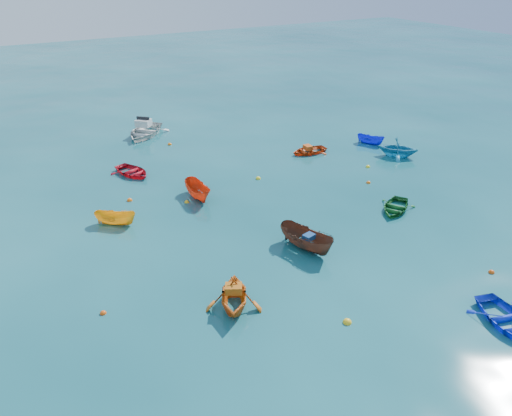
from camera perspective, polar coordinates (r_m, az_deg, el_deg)
ground at (r=26.93m, az=5.26°, el=-4.99°), size 160.00×160.00×0.00m
sampan_brown_mid at (r=27.19m, az=5.73°, el=-4.69°), size 2.20×3.73×1.36m
dinghy_blue_se at (r=24.57m, az=26.74°, el=-11.83°), size 3.30×3.99×0.72m
dinghy_orange_w at (r=23.03m, az=-2.52°, el=-11.22°), size 3.68×3.85×1.57m
sampan_yellow_mid at (r=30.56m, az=-15.68°, el=-1.80°), size 2.60×2.31×0.98m
dinghy_green_e at (r=32.20m, az=15.57°, el=-0.24°), size 3.67×3.42×0.62m
dinghy_cyan_se at (r=40.94m, az=15.79°, el=5.70°), size 3.99×4.01×1.60m
sampan_orange_n at (r=32.78m, az=-6.60°, el=1.14°), size 1.29×3.14×1.20m
dinghy_red_ne at (r=40.34m, az=6.04°, el=6.28°), size 3.05×2.23×0.62m
sampan_blue_far at (r=43.19m, az=12.90°, el=7.17°), size 1.90×2.47×0.90m
dinghy_red_far at (r=37.16m, az=-13.91°, el=3.74°), size 3.22×3.81×0.67m
motorboat_white at (r=45.23m, az=-12.59°, el=8.11°), size 5.70×5.77×1.58m
tarp_blue_a at (r=26.68m, az=6.06°, el=-3.30°), size 0.70×0.60×0.29m
tarp_orange_a at (r=22.48m, az=-2.57°, el=-9.20°), size 0.93×0.86×0.36m
tarp_orange_b at (r=40.12m, az=5.95°, el=6.90°), size 0.56×0.73×0.35m
buoy_or_a at (r=23.64m, az=-17.06°, el=-11.46°), size 0.29×0.29×0.29m
buoy_ye_a at (r=22.52m, az=10.38°, el=-12.76°), size 0.39×0.39×0.39m
buoy_or_b at (r=27.81m, az=25.30°, el=-6.70°), size 0.31×0.31×0.31m
buoy_or_c at (r=33.23m, az=-14.24°, el=0.82°), size 0.35×0.35×0.35m
buoy_ye_c at (r=35.37m, az=0.25°, el=3.35°), size 0.35×0.35×0.35m
buoy_or_d at (r=35.58m, az=12.72°, el=2.80°), size 0.31×0.31×0.31m
buoy_ye_d at (r=32.29m, az=-7.92°, el=0.64°), size 0.30×0.30×0.30m
buoy_or_e at (r=42.52m, az=-9.83°, el=7.14°), size 0.34×0.34×0.34m
buoy_ye_e at (r=38.29m, az=12.66°, el=4.58°), size 0.32×0.32×0.32m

